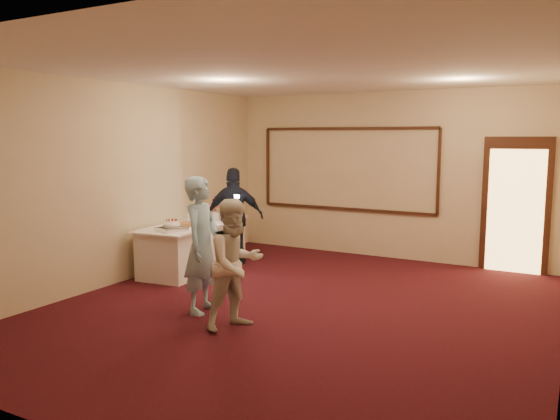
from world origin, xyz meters
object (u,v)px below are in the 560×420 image
(plate_stack_a, at_px, (192,217))
(plate_stack_b, at_px, (216,216))
(buffet_table, at_px, (195,246))
(cupcake_stand, at_px, (215,208))
(woman, at_px, (236,264))
(pavlova_tray, at_px, (172,226))
(man, at_px, (202,245))
(guest, at_px, (235,217))
(tart, at_px, (187,225))

(plate_stack_a, relative_size, plate_stack_b, 1.09)
(buffet_table, distance_m, cupcake_stand, 1.06)
(buffet_table, height_order, plate_stack_b, plate_stack_b)
(cupcake_stand, relative_size, woman, 0.27)
(pavlova_tray, bearing_deg, plate_stack_a, 108.56)
(plate_stack_a, height_order, plate_stack_b, plate_stack_a)
(man, bearing_deg, woman, -122.72)
(man, relative_size, guest, 1.02)
(cupcake_stand, xyz_separation_m, woman, (2.42, -2.97, -0.16))
(cupcake_stand, xyz_separation_m, plate_stack_a, (0.10, -0.82, -0.06))
(plate_stack_a, xyz_separation_m, guest, (0.54, 0.49, -0.01))
(guest, bearing_deg, cupcake_stand, -53.96)
(buffet_table, bearing_deg, pavlova_tray, -76.98)
(man, height_order, guest, man)
(tart, bearing_deg, man, -46.01)
(plate_stack_b, bearing_deg, pavlova_tray, -87.94)
(woman, relative_size, guest, 0.90)
(plate_stack_a, relative_size, tart, 0.63)
(pavlova_tray, height_order, tart, pavlova_tray)
(cupcake_stand, relative_size, man, 0.23)
(tart, distance_m, woman, 2.72)
(plate_stack_a, bearing_deg, woman, -42.95)
(cupcake_stand, distance_m, plate_stack_b, 0.58)
(tart, bearing_deg, plate_stack_a, 118.09)
(cupcake_stand, distance_m, plate_stack_a, 0.83)
(plate_stack_a, xyz_separation_m, tart, (0.22, -0.42, -0.05))
(plate_stack_b, relative_size, guest, 0.10)
(plate_stack_a, height_order, man, man)
(pavlova_tray, xyz_separation_m, guest, (0.25, 1.35, -0.00))
(woman, bearing_deg, pavlova_tray, 79.30)
(pavlova_tray, bearing_deg, cupcake_stand, 103.15)
(pavlova_tray, height_order, plate_stack_a, pavlova_tray)
(plate_stack_b, xyz_separation_m, woman, (2.07, -2.52, -0.09))
(pavlova_tray, height_order, man, man)
(pavlova_tray, distance_m, guest, 1.37)
(cupcake_stand, bearing_deg, plate_stack_b, -52.46)
(buffet_table, bearing_deg, guest, 52.50)
(guest, bearing_deg, pavlova_tray, 52.68)
(plate_stack_b, height_order, man, man)
(man, height_order, woman, man)
(buffet_table, height_order, man, man)
(pavlova_tray, bearing_deg, woman, -32.57)
(plate_stack_b, relative_size, woman, 0.12)
(plate_stack_a, distance_m, guest, 0.73)
(cupcake_stand, bearing_deg, pavlova_tray, -76.85)
(pavlova_tray, xyz_separation_m, man, (1.33, -1.00, 0.01))
(plate_stack_a, bearing_deg, pavlova_tray, -71.44)
(cupcake_stand, relative_size, guest, 0.24)
(woman, bearing_deg, plate_stack_a, 68.93)
(plate_stack_a, bearing_deg, man, -49.02)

